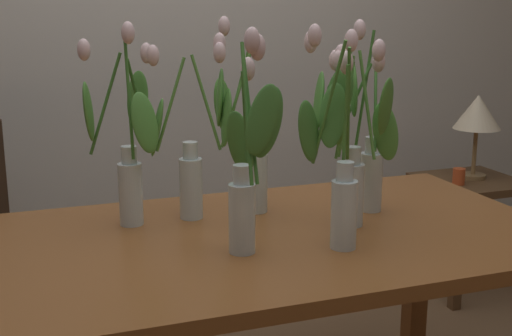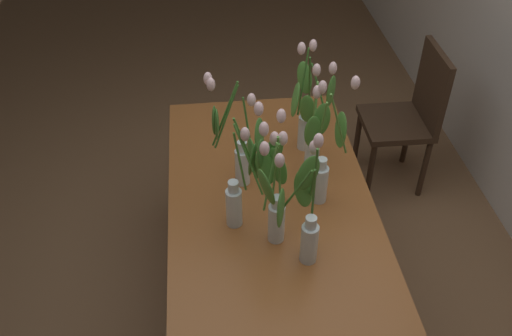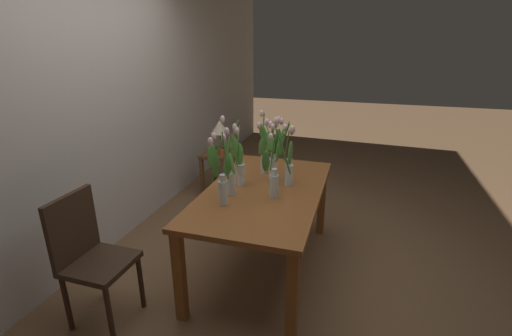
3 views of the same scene
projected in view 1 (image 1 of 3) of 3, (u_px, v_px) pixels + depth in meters
room_wall_rear at (152, 6)px, 3.16m from camera, size 9.00×0.10×2.70m
dining_table at (271, 264)px, 1.92m from camera, size 1.60×0.90×0.74m
tulip_vase_0 at (366, 147)px, 2.04m from camera, size 0.18×0.19×0.58m
tulip_vase_1 at (347, 146)px, 1.90m from camera, size 0.25×0.16×0.55m
tulip_vase_2 at (338, 164)px, 1.77m from camera, size 0.20×0.18×0.57m
tulip_vase_3 at (190, 159)px, 1.99m from camera, size 0.25×0.11×0.52m
tulip_vase_4 at (246, 153)px, 2.06m from camera, size 0.16×0.20×0.58m
tulip_vase_5 at (127, 152)px, 1.93m from camera, size 0.23×0.22×0.57m
tulip_vase_6 at (247, 174)px, 1.69m from camera, size 0.13×0.25×0.57m
side_table at (469, 203)px, 3.28m from camera, size 0.44×0.44×0.55m
table_lamp at (477, 114)px, 3.20m from camera, size 0.22×0.22×0.40m
pillar_candle at (459, 176)px, 3.15m from camera, size 0.06×0.06×0.07m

